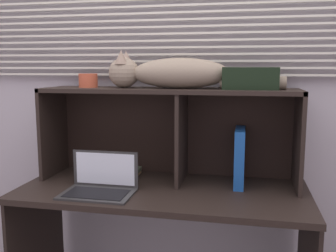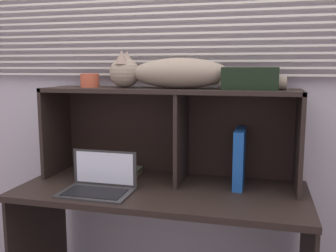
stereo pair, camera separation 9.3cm
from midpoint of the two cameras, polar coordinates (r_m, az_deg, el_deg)
back_panel_with_blinds at (r=2.23m, az=-0.09°, el=7.21°), size 4.40×0.08×2.50m
desk at (r=2.02m, az=-2.20°, el=-12.85°), size 1.47×0.63×0.70m
hutch_shelf_unit at (r=2.07m, az=-0.84°, el=1.32°), size 1.37×0.32×0.50m
cat at (r=2.02m, az=-0.84°, el=7.92°), size 0.92×0.19×0.20m
laptop at (r=1.94m, az=-11.49°, el=-8.65°), size 0.35×0.23×0.19m
binder_upright at (r=2.03m, az=9.38°, el=-4.59°), size 0.05×0.24×0.30m
book_stack at (r=2.18m, az=-8.12°, el=-7.12°), size 0.17×0.23×0.04m
small_basket at (r=2.17m, az=-13.06°, el=6.64°), size 0.10×0.10×0.08m
storage_box at (r=1.97m, az=10.89°, el=7.03°), size 0.27×0.18×0.11m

